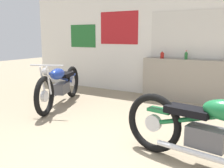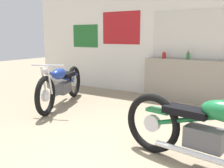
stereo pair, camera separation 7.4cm
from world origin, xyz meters
The scene contains 6 objects.
wall_back centered at (-0.01, 3.80, 1.40)m, with size 10.00×0.07×2.80m.
sill_counter centered at (-0.31, 3.62, 0.46)m, with size 2.11×0.28×0.92m.
bottle_leftmost centered at (-0.93, 3.57, 1.00)m, with size 0.08×0.08×0.18m.
bottle_left_center centered at (-0.40, 3.60, 1.01)m, with size 0.07×0.07×0.20m.
motorcycle_blue centered at (-2.49, 1.85, 0.44)m, with size 0.98×2.14×0.92m.
motorcycle_green centered at (0.76, 0.67, 0.44)m, with size 2.21×0.64×0.94m.
Camera 1 is at (1.23, -2.13, 1.44)m, focal length 42.00 mm.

